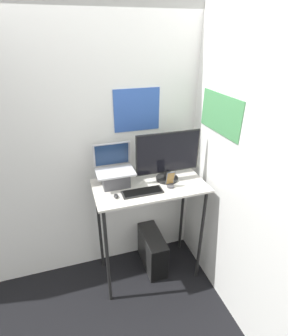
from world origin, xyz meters
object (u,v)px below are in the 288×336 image
Objects in this scene: monitor at (168,158)px; cell_phone at (170,182)px; mouse at (116,196)px; keyboard at (142,192)px; computer_tower at (152,250)px; laptop at (115,175)px.

monitor reaches higher than cell_phone.
keyboard is at bearing 1.06° from mouse.
computer_tower is (-0.10, 0.16, -0.94)m from cell_phone.
mouse is at bearing -100.70° from laptop.
keyboard is at bearing -151.57° from monitor.
computer_tower is (0.36, -0.02, -0.99)m from laptop.
computer_tower is (-0.12, 0.02, -1.11)m from monitor.
keyboard is (-0.29, -0.16, -0.22)m from monitor.
cell_phone is at bearing 2.89° from mouse.
monitor is 0.40m from keyboard.
mouse is (-0.52, -0.16, -0.21)m from monitor.
laptop is 1.04× the size of keyboard.
laptop reaches higher than keyboard.
cell_phone is at bearing -21.08° from laptop.
laptop reaches higher than computer_tower.
monitor is 9.72× the size of mouse.
laptop is 0.50m from cell_phone.
laptop reaches higher than cell_phone.
mouse reaches higher than computer_tower.
keyboard is 2.38× the size of cell_phone.
laptop is at bearing 79.30° from mouse.
laptop is at bearing 158.92° from cell_phone.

